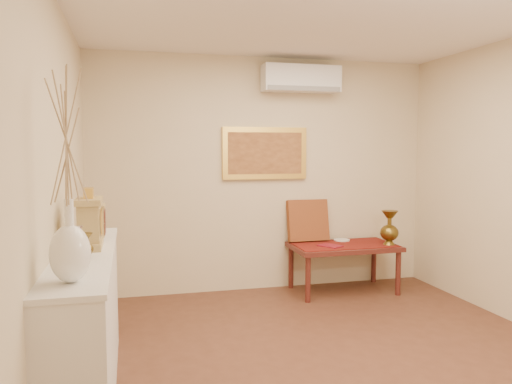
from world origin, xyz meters
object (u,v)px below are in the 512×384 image
object	(u,v)px
wooden_chest	(95,220)
display_ledge	(86,326)
brass_urn_tall	(389,224)
low_table	(343,250)
white_vase	(68,177)
mantel_clock	(90,222)

from	to	relation	value
wooden_chest	display_ledge	bearing A→B (deg)	-92.74
brass_urn_tall	wooden_chest	world-z (taller)	wooden_chest
brass_urn_tall	low_table	world-z (taller)	brass_urn_tall
white_vase	wooden_chest	world-z (taller)	white_vase
brass_urn_tall	mantel_clock	distance (m)	3.52
brass_urn_tall	display_ledge	bearing A→B (deg)	-151.43
brass_urn_tall	mantel_clock	bearing A→B (deg)	-153.62
mantel_clock	wooden_chest	size ratio (longest dim) A/B	1.68
low_table	mantel_clock	bearing A→B (deg)	-147.10
mantel_clock	low_table	bearing A→B (deg)	32.90
display_ledge	low_table	size ratio (longest dim) A/B	1.68
wooden_chest	brass_urn_tall	bearing A→B (deg)	19.38
wooden_chest	low_table	world-z (taller)	wooden_chest
wooden_chest	low_table	xyz separation A→B (m)	(2.65, 1.26, -0.62)
mantel_clock	brass_urn_tall	bearing A→B (deg)	26.38
white_vase	low_table	bearing A→B (deg)	44.43
white_vase	low_table	world-z (taller)	white_vase
brass_urn_tall	mantel_clock	xyz separation A→B (m)	(-3.14, -1.56, 0.36)
mantel_clock	low_table	distance (m)	3.22
white_vase	low_table	distance (m)	3.89
brass_urn_tall	wooden_chest	distance (m)	3.34
low_table	white_vase	bearing A→B (deg)	-135.57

